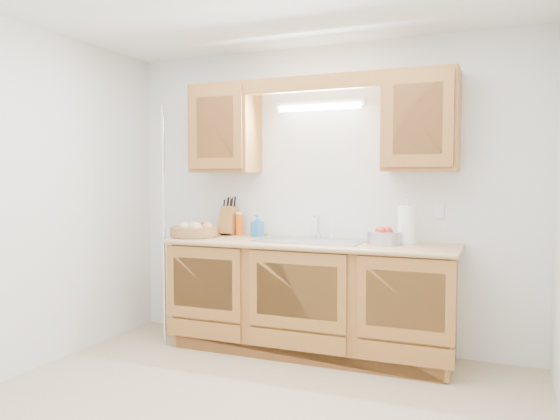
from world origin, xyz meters
The scene contains 17 objects.
room centered at (0.00, 0.00, 1.25)m, with size 3.52×3.50×2.50m.
base_cabinets centered at (0.00, 1.20, 0.44)m, with size 2.20×0.60×0.86m, color #A96E31.
countertop centered at (0.00, 1.19, 0.88)m, with size 2.30×0.63×0.04m, color tan.
upper_cabinet_left centered at (-0.83, 1.33, 1.83)m, with size 0.55×0.33×0.75m, color #A96E31.
upper_cabinet_right centered at (0.83, 1.33, 1.83)m, with size 0.55×0.33×0.75m, color #A96E31.
valance centered at (0.00, 1.19, 2.14)m, with size 2.20×0.05×0.12m, color #A96E31.
fluorescent_fixture centered at (0.00, 1.42, 2.00)m, with size 0.76×0.08×0.08m.
sink centered at (0.00, 1.21, 0.83)m, with size 0.84×0.46×0.36m.
wire_shelf_pole centered at (-1.20, 0.94, 1.00)m, with size 0.03×0.03×2.00m, color silver.
outlet_plate centered at (0.95, 1.49, 1.15)m, with size 0.08×0.01×0.12m, color white.
fruit_basket centered at (-1.03, 1.14, 0.96)m, with size 0.45×0.45×0.13m.
knife_block centered at (-0.84, 1.40, 1.03)m, with size 0.12×0.20×0.35m.
orange_canister centered at (-0.73, 1.40, 1.00)m, with size 0.08×0.08×0.20m.
soap_bottle centered at (-0.54, 1.36, 0.99)m, with size 0.09×0.09×0.19m, color blue.
sponge centered at (-0.54, 1.44, 0.91)m, with size 0.10×0.07×0.02m.
paper_towel centered at (0.74, 1.29, 1.04)m, with size 0.17×0.17×0.35m.
apple_bowl centered at (0.58, 1.21, 0.96)m, with size 0.28×0.28×0.13m.
Camera 1 is at (1.43, -2.87, 1.39)m, focal length 35.00 mm.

